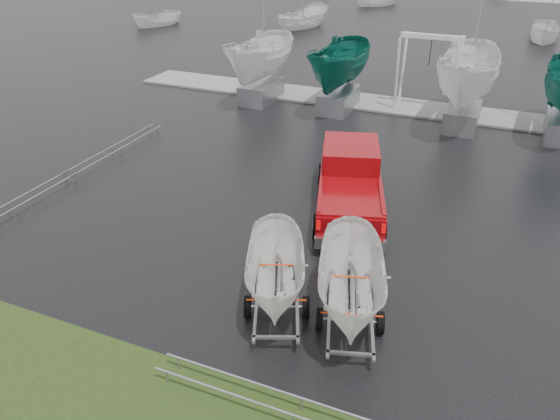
% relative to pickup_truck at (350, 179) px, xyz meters
% --- Properties ---
extents(ground_plane, '(120.00, 120.00, 0.00)m').
position_rel_pickup_truck_xyz_m(ground_plane, '(-2.18, -0.45, -1.14)').
color(ground_plane, black).
rests_on(ground_plane, ground).
extents(grass_verge, '(40.00, 40.00, 0.00)m').
position_rel_pickup_truck_xyz_m(grass_verge, '(-2.18, -11.45, -1.13)').
color(grass_verge, black).
rests_on(grass_verge, ground).
extents(dock, '(30.00, 3.00, 0.12)m').
position_rel_pickup_truck_xyz_m(dock, '(-2.18, 12.55, -1.09)').
color(dock, gray).
rests_on(dock, ground).
extents(pickup_truck, '(4.03, 6.91, 2.18)m').
position_rel_pickup_truck_xyz_m(pickup_truck, '(0.00, 0.00, 0.00)').
color(pickup_truck, maroon).
rests_on(pickup_truck, ground).
extents(trailer_hitched, '(2.23, 3.79, 5.22)m').
position_rel_pickup_truck_xyz_m(trailer_hitched, '(1.99, -6.51, 1.69)').
color(trailer_hitched, gray).
rests_on(trailer_hitched, ground).
extents(trailer_parked, '(2.46, 3.78, 4.81)m').
position_rel_pickup_truck_xyz_m(trailer_parked, '(-0.04, -6.74, 1.48)').
color(trailer_parked, gray).
rests_on(trailer_parked, ground).
extents(boat_hoist, '(3.30, 2.18, 4.12)m').
position_rel_pickup_truck_xyz_m(boat_hoist, '(0.57, 12.55, 1.53)').
color(boat_hoist, silver).
rests_on(boat_hoist, ground).
extents(keelboat_0, '(2.60, 3.20, 10.78)m').
position_rel_pickup_truck_xyz_m(keelboat_0, '(-8.48, 10.55, 3.00)').
color(keelboat_0, gray).
rests_on(keelboat_0, ground).
extents(keelboat_1, '(2.57, 3.20, 7.94)m').
position_rel_pickup_truck_xyz_m(keelboat_1, '(-3.83, 10.75, 2.96)').
color(keelboat_1, gray).
rests_on(keelboat_1, ground).
extents(keelboat_2, '(2.93, 3.20, 11.11)m').
position_rel_pickup_truck_xyz_m(keelboat_2, '(2.86, 10.55, 3.52)').
color(keelboat_2, gray).
rests_on(keelboat_2, ground).
extents(mast_rack_0, '(0.56, 6.50, 0.06)m').
position_rel_pickup_truck_xyz_m(mast_rack_0, '(-11.18, 0.55, -0.79)').
color(mast_rack_0, gray).
rests_on(mast_rack_0, ground).
extents(mast_rack_1, '(0.56, 6.50, 0.06)m').
position_rel_pickup_truck_xyz_m(mast_rack_1, '(-11.18, -5.45, -0.79)').
color(mast_rack_1, gray).
rests_on(mast_rack_1, ground).
extents(mast_rack_2, '(7.00, 0.56, 0.06)m').
position_rel_pickup_truck_xyz_m(mast_rack_2, '(1.82, -9.95, -0.79)').
color(mast_rack_2, gray).
rests_on(mast_rack_2, ground).
extents(moored_boat_0, '(2.68, 2.71, 10.75)m').
position_rel_pickup_truck_xyz_m(moored_boat_0, '(-27.71, 28.28, -1.13)').
color(moored_boat_0, white).
rests_on(moored_boat_0, ground).
extents(moored_boat_1, '(3.23, 3.25, 11.03)m').
position_rel_pickup_truck_xyz_m(moored_boat_1, '(-11.24, 49.20, -1.13)').
color(moored_boat_1, white).
rests_on(moored_boat_1, ground).
extents(moored_boat_2, '(2.38, 2.45, 11.08)m').
position_rel_pickup_truck_xyz_m(moored_boat_2, '(6.80, 35.53, -1.13)').
color(moored_boat_2, white).
rests_on(moored_boat_2, ground).
extents(moored_boat_6, '(3.31, 3.37, 11.64)m').
position_rel_pickup_truck_xyz_m(moored_boat_6, '(-14.57, 33.32, -1.13)').
color(moored_boat_6, white).
rests_on(moored_boat_6, ground).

